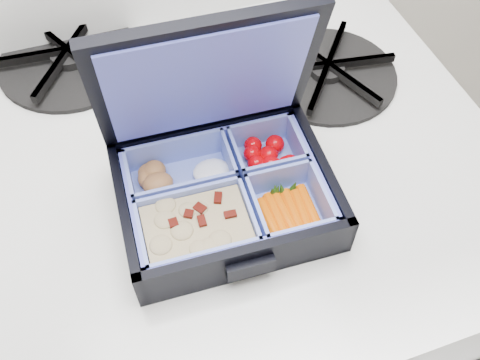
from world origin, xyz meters
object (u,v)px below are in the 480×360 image
object	(u,v)px
burner_grate	(327,68)
fork	(236,99)
bento_box	(226,196)
stove	(239,295)

from	to	relation	value
burner_grate	fork	world-z (taller)	burner_grate
fork	burner_grate	bearing A→B (deg)	19.56
bento_box	burner_grate	size ratio (longest dim) A/B	1.18
stove	bento_box	xyz separation A→B (m)	(-0.04, -0.09, 0.45)
bento_box	burner_grate	xyz separation A→B (m)	(0.18, 0.15, -0.01)
stove	burner_grate	world-z (taller)	burner_grate
burner_grate	fork	bearing A→B (deg)	-177.73
stove	fork	world-z (taller)	fork
fork	stove	bearing A→B (deg)	-87.81
burner_grate	stove	bearing A→B (deg)	-155.85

